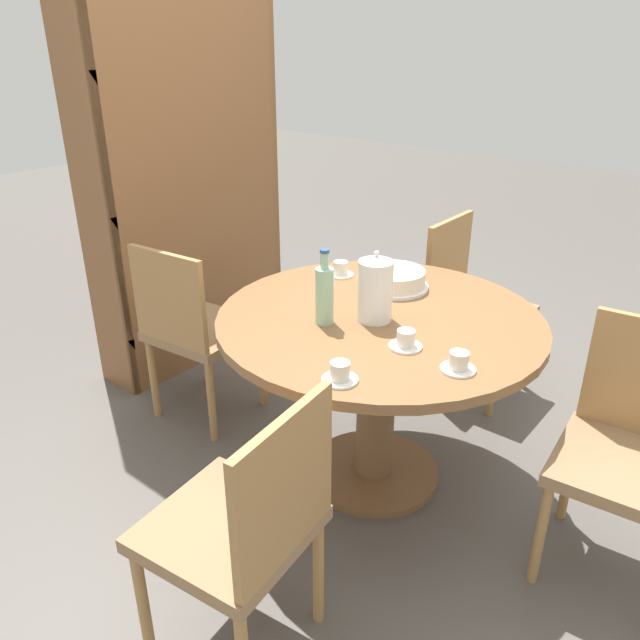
{
  "coord_description": "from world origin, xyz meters",
  "views": [
    {
      "loc": [
        -1.74,
        -1.14,
        1.67
      ],
      "look_at": [
        0.0,
        0.28,
        0.62
      ],
      "focal_mm": 35.0,
      "sensor_mm": 36.0,
      "label": 1
    }
  ],
  "objects": [
    {
      "name": "ground_plane",
      "position": [
        0.0,
        0.0,
        0.0
      ],
      "size": [
        14.0,
        14.0,
        0.0
      ],
      "primitive_type": "plane",
      "color": "#56514C"
    },
    {
      "name": "dining_table",
      "position": [
        0.0,
        0.0,
        0.56
      ],
      "size": [
        1.2,
        1.2,
        0.72
      ],
      "color": "brown",
      "rests_on": "ground_plane"
    },
    {
      "name": "chair_a",
      "position": [
        0.14,
        -0.88,
        0.46
      ],
      "size": [
        0.46,
        0.46,
        0.85
      ],
      "rotation": [
        0.0,
        0.0,
        4.8
      ],
      "color": "#A87A47",
      "rests_on": "ground_plane"
    },
    {
      "name": "chair_b",
      "position": [
        0.89,
        0.06,
        0.46
      ],
      "size": [
        0.42,
        0.42,
        0.85
      ],
      "rotation": [
        0.0,
        0.0,
        6.29
      ],
      "color": "#A87A47",
      "rests_on": "ground_plane"
    },
    {
      "name": "chair_c",
      "position": [
        -0.15,
        0.88,
        0.46
      ],
      "size": [
        0.46,
        0.46,
        0.85
      ],
      "rotation": [
        0.0,
        0.0,
        7.96
      ],
      "color": "#A87A47",
      "rests_on": "ground_plane"
    },
    {
      "name": "chair_d",
      "position": [
        -0.88,
        -0.17,
        0.46
      ],
      "size": [
        0.47,
        0.47,
        0.85
      ],
      "rotation": [
        0.0,
        0.0,
        9.55
      ],
      "color": "#A87A47",
      "rests_on": "ground_plane"
    },
    {
      "name": "bookshelf",
      "position": [
        0.29,
        1.39,
        0.86
      ],
      "size": [
        1.09,
        0.28,
        1.83
      ],
      "rotation": [
        0.0,
        0.0,
        3.14
      ],
      "color": "brown",
      "rests_on": "ground_plane"
    },
    {
      "name": "coffee_pot",
      "position": [
        -0.04,
        0.0,
        0.84
      ],
      "size": [
        0.13,
        0.13,
        0.26
      ],
      "color": "white",
      "rests_on": "dining_table"
    },
    {
      "name": "water_bottle",
      "position": [
        -0.17,
        0.12,
        0.83
      ],
      "size": [
        0.07,
        0.07,
        0.27
      ],
      "color": "#99C6A3",
      "rests_on": "dining_table"
    },
    {
      "name": "cake_main",
      "position": [
        0.26,
        0.11,
        0.76
      ],
      "size": [
        0.28,
        0.28,
        0.08
      ],
      "color": "white",
      "rests_on": "dining_table"
    },
    {
      "name": "cup_a",
      "position": [
        -0.15,
        -0.21,
        0.75
      ],
      "size": [
        0.11,
        0.11,
        0.06
      ],
      "color": "white",
      "rests_on": "dining_table"
    },
    {
      "name": "cup_b",
      "position": [
        -0.18,
        -0.41,
        0.75
      ],
      "size": [
        0.11,
        0.11,
        0.06
      ],
      "color": "white",
      "rests_on": "dining_table"
    },
    {
      "name": "cup_c",
      "position": [
        0.24,
        0.36,
        0.75
      ],
      "size": [
        0.11,
        0.11,
        0.06
      ],
      "color": "white",
      "rests_on": "dining_table"
    },
    {
      "name": "cup_d",
      "position": [
        -0.46,
        -0.17,
        0.75
      ],
      "size": [
        0.11,
        0.11,
        0.06
      ],
      "color": "white",
      "rests_on": "dining_table"
    }
  ]
}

